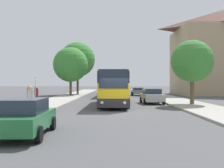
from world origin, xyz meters
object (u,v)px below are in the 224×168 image
bus_front (115,87)px  pedestrian_waiting_far (30,96)px  parked_car_left_curb (26,117)px  tree_right_near (193,61)px  pedestrian_waiting_near (32,99)px  bus_rear (112,85)px  tree_left_near (72,65)px  tree_left_far (79,60)px  bus_stop_sign (37,89)px  parked_car_right_far (139,91)px  pedestrian_walking_back (38,95)px  parked_car_right_near (153,96)px  bus_middle (113,85)px

bus_front → pedestrian_waiting_far: (-7.13, -3.45, -0.65)m
parked_car_left_curb → tree_right_near: (11.21, 14.37, 3.44)m
pedestrian_waiting_far → tree_right_near: size_ratio=0.30×
pedestrian_waiting_near → pedestrian_waiting_far: 4.85m
bus_rear → tree_left_near: tree_left_near is taller
tree_left_near → tree_left_far: (0.52, 4.77, 1.27)m
bus_stop_sign → parked_car_right_far: bearing=67.6°
tree_left_far → tree_left_near: bearing=-96.3°
bus_rear → bus_stop_sign: size_ratio=5.02×
tree_left_far → tree_right_near: (13.90, -22.49, -2.18)m
bus_front → tree_right_near: size_ratio=1.92×
bus_rear → pedestrian_walking_back: bus_rear is taller
bus_front → pedestrian_waiting_near: size_ratio=6.52×
tree_left_near → tree_right_near: bearing=-50.9°
parked_car_left_curb → pedestrian_walking_back: (-3.52, 13.81, 0.24)m
bus_rear → bus_stop_sign: bus_rear is taller
parked_car_right_near → pedestrian_waiting_far: bearing=23.3°
bus_stop_sign → pedestrian_walking_back: bearing=105.2°
bus_front → parked_car_right_far: bus_front is taller
bus_middle → tree_left_far: bearing=134.3°
parked_car_left_curb → pedestrian_waiting_near: bearing=103.3°
parked_car_left_curb → tree_left_far: tree_left_far is taller
bus_front → pedestrian_waiting_far: bearing=-153.5°
tree_left_near → bus_front: bearing=-68.2°
pedestrian_walking_back → tree_left_near: 18.75m
bus_middle → bus_rear: (-0.20, 15.41, -0.01)m
bus_middle → bus_rear: bus_middle is taller
bus_front → bus_stop_sign: 8.13m
bus_rear → bus_front: bearing=-87.8°
tree_right_near → bus_middle: bearing=116.1°
bus_rear → pedestrian_waiting_far: bus_rear is taller
bus_rear → pedestrian_waiting_near: (-5.13, -38.85, -0.71)m
bus_front → pedestrian_waiting_far: size_ratio=6.48×
bus_middle → pedestrian_waiting_far: size_ratio=5.75×
bus_front → bus_rear: bus_rear is taller
parked_car_right_near → tree_right_near: tree_right_near is taller
bus_stop_sign → pedestrian_walking_back: bus_stop_sign is taller
bus_front → bus_rear: 30.81m
pedestrian_waiting_near → parked_car_right_far: bearing=-62.9°
parked_car_left_curb → tree_left_near: bearing=93.6°
pedestrian_walking_back → tree_left_near: bearing=-151.0°
parked_car_right_near → bus_middle: bearing=-75.0°
pedestrian_walking_back → parked_car_right_far: bearing=-179.4°
parked_car_left_curb → tree_right_near: size_ratio=0.71×
parked_car_right_near → parked_car_right_far: bearing=-93.3°
parked_car_left_curb → parked_car_right_near: (7.72, 16.67, 0.02)m
bus_middle → bus_stop_sign: (-5.78, -20.87, -0.13)m
bus_stop_sign → pedestrian_waiting_near: size_ratio=1.34×
bus_rear → parked_car_left_curb: bus_rear is taller
pedestrian_walking_back → tree_right_near: (14.74, 0.57, 3.21)m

